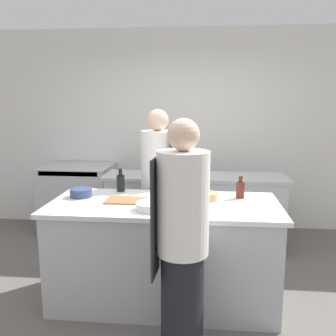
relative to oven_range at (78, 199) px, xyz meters
name	(u,v)px	position (x,y,z in m)	size (l,w,h in m)	color
ground_plane	(164,298)	(1.39, -1.71, -0.46)	(16.00, 16.00, 0.00)	#605B56
wall_back	(180,130)	(1.39, 0.42, 0.94)	(8.00, 0.06, 2.80)	silver
prep_counter	(164,251)	(1.39, -1.71, 0.00)	(2.05, 0.93, 0.92)	#B7BABC
pass_counter	(194,211)	(1.63, -0.44, 0.00)	(2.21, 0.58, 0.92)	#B7BABC
oven_range	(78,199)	(0.00, 0.00, 0.00)	(0.92, 0.75, 0.93)	#B7BABC
chef_at_prep_near	(182,243)	(1.60, -2.48, 0.39)	(0.38, 0.36, 1.71)	black
chef_at_stove	(158,189)	(1.25, -0.96, 0.40)	(0.41, 0.39, 1.73)	black
bottle_olive_oil	(169,195)	(1.44, -1.75, 0.54)	(0.06, 0.06, 0.22)	silver
bottle_vinegar	(171,193)	(1.47, -1.83, 0.58)	(0.07, 0.07, 0.31)	#2D5175
bottle_wine	(121,182)	(0.91, -1.33, 0.55)	(0.08, 0.08, 0.23)	black
bottle_cooking_oil	(240,189)	(2.08, -1.48, 0.54)	(0.08, 0.08, 0.21)	#5B2319
bottle_sauce	(195,201)	(1.68, -2.00, 0.56)	(0.07, 0.07, 0.26)	#B2A84C
bowl_mixing_large	(81,193)	(0.59, -1.58, 0.50)	(0.21, 0.21, 0.08)	navy
bowl_prep_small	(152,206)	(1.32, -1.93, 0.49)	(0.27, 0.27, 0.06)	white
bowl_ceramic_blue	(206,196)	(1.77, -1.57, 0.49)	(0.20, 0.20, 0.07)	tan
cutting_board	(126,200)	(1.04, -1.69, 0.46)	(0.36, 0.26, 0.01)	olive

